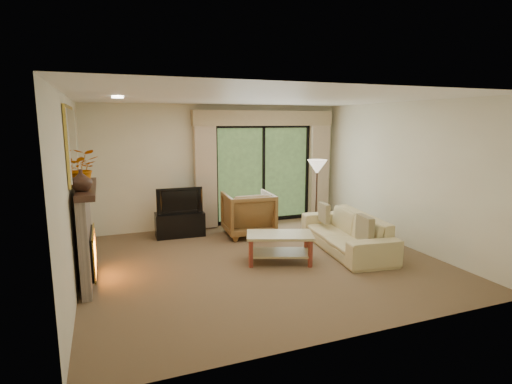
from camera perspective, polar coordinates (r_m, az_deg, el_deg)
name	(u,v)px	position (r m, az deg, el deg)	size (l,w,h in m)	color
floor	(263,261)	(6.61, 0.95, -9.86)	(5.50, 5.50, 0.00)	brown
ceiling	(263,98)	(6.23, 1.02, 13.26)	(5.50, 5.50, 0.00)	white
wall_back	(219,166)	(8.64, -5.25, 3.69)	(5.00, 5.00, 0.00)	#EFE5C5
wall_front	(356,218)	(4.12, 14.13, -3.61)	(5.00, 5.00, 0.00)	#EFE5C5
wall_left	(72,194)	(5.86, -24.83, -0.23)	(5.00, 5.00, 0.00)	#EFE5C5
wall_right	(403,174)	(7.74, 20.23, 2.37)	(5.00, 5.00, 0.00)	#EFE5C5
fireplace	(85,234)	(6.17, -23.19, -5.48)	(0.24, 1.70, 1.37)	gray
mirror	(72,144)	(5.98, -24.84, 6.24)	(0.07, 1.45, 1.02)	gold
sliding_door	(263,174)	(8.94, 1.04, 2.65)	(2.26, 0.10, 2.16)	black
curtain_left	(205,172)	(8.41, -7.24, 2.79)	(0.45, 0.18, 2.35)	tan
curtain_right	(319,167)	(9.42, 8.95, 3.52)	(0.45, 0.18, 2.35)	tan
cornice	(265,118)	(8.78, 1.29, 10.50)	(3.20, 0.24, 0.32)	tan
media_console	(180,224)	(8.08, -10.82, -4.56)	(0.95, 0.43, 0.47)	black
tv	(179,200)	(7.98, -10.94, -1.12)	(0.89, 0.12, 0.51)	black
armchair	(248,214)	(7.97, -1.13, -3.10)	(0.93, 0.96, 0.87)	brown
sofa	(346,232)	(7.27, 12.72, -5.59)	(2.20, 0.86, 0.64)	#D2C187
pillow_near	(365,229)	(6.67, 15.28, -5.09)	(0.11, 0.42, 0.42)	brown
pillow_far	(324,213)	(7.70, 9.71, -2.95)	(0.10, 0.36, 0.36)	brown
coffee_table	(280,248)	(6.51, 3.39, -7.99)	(1.05, 0.58, 0.47)	tan
floor_lamp	(316,196)	(8.27, 8.62, -0.57)	(0.40, 0.40, 1.49)	beige
vase	(81,180)	(5.58, -23.71, 1.55)	(0.27, 0.27, 0.28)	#392319
branches	(82,168)	(5.91, -23.65, 3.17)	(0.47, 0.40, 0.52)	#C46306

